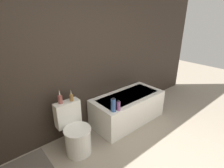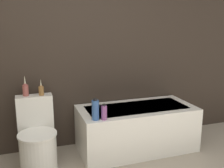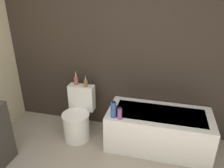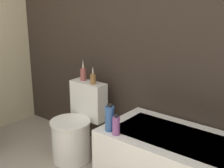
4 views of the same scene
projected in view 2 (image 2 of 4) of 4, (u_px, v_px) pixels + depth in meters
name	position (u px, v px, depth m)	size (l,w,h in m)	color
wall_back_tiled	(65.00, 44.00, 3.15)	(6.40, 0.06, 2.60)	#332821
bathtub	(136.00, 128.00, 3.26)	(1.42, 0.69, 0.54)	white
toilet	(37.00, 141.00, 2.83)	(0.41, 0.55, 0.76)	white
vase_gold	(25.00, 89.00, 2.88)	(0.07, 0.07, 0.23)	#994C47
vase_silver	(41.00, 90.00, 2.90)	(0.06, 0.06, 0.18)	olive
shampoo_bottle_tall	(95.00, 110.00, 2.76)	(0.08, 0.08, 0.23)	#335999
shampoo_bottle_short	(104.00, 112.00, 2.77)	(0.06, 0.06, 0.17)	#8C4C8C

